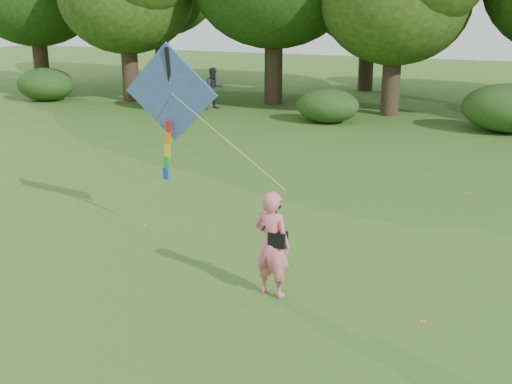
% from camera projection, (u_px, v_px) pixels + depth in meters
% --- Properties ---
extents(ground, '(100.00, 100.00, 0.00)m').
position_uv_depth(ground, '(248.00, 318.00, 10.38)').
color(ground, '#265114').
rests_on(ground, ground).
extents(man_kite_flyer, '(0.76, 0.58, 1.88)m').
position_uv_depth(man_kite_flyer, '(272.00, 244.00, 10.96)').
color(man_kite_flyer, '#E06980').
rests_on(man_kite_flyer, ground).
extents(bystander_left, '(1.15, 1.19, 1.92)m').
position_uv_depth(bystander_left, '(214.00, 88.00, 30.02)').
color(bystander_left, '#23242E').
rests_on(bystander_left, ground).
extents(crossbody_bag, '(0.43, 0.20, 0.73)m').
position_uv_depth(crossbody_bag, '(278.00, 239.00, 10.86)').
color(crossbody_bag, black).
rests_on(crossbody_bag, ground).
extents(flying_kite, '(4.37, 2.30, 2.94)m').
position_uv_depth(flying_kite, '(171.00, 96.00, 13.25)').
color(flying_kite, '#23639A').
rests_on(flying_kite, ground).
extents(shrub_band, '(39.15, 3.22, 1.88)m').
position_uv_depth(shrub_band, '(409.00, 105.00, 25.88)').
color(shrub_band, '#264919').
rests_on(shrub_band, ground).
extents(fallen_leaves, '(11.30, 15.82, 0.01)m').
position_uv_depth(fallen_leaves, '(340.00, 256.00, 12.88)').
color(fallen_leaves, olive).
rests_on(fallen_leaves, ground).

